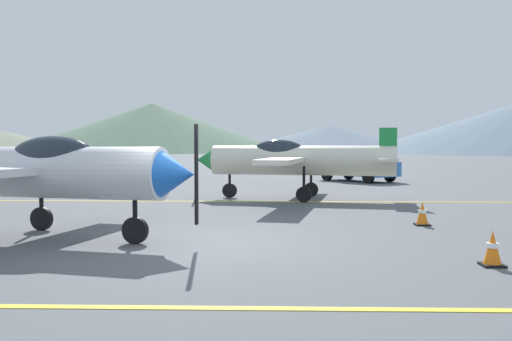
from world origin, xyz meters
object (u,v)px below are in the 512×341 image
at_px(airplane_mid, 295,159).
at_px(traffic_cone_side, 493,249).
at_px(car_sedan, 359,166).
at_px(traffic_cone_front, 422,214).
at_px(airplane_near, 29,170).

bearing_deg(airplane_mid, traffic_cone_side, -76.11).
height_order(airplane_mid, traffic_cone_side, airplane_mid).
relative_size(car_sedan, traffic_cone_front, 7.46).
bearing_deg(traffic_cone_front, car_sedan, 86.76).
height_order(airplane_near, airplane_mid, same).
distance_m(airplane_near, traffic_cone_front, 9.15).
bearing_deg(airplane_near, airplane_mid, 56.33).
xyz_separation_m(airplane_mid, car_sedan, (3.83, 10.03, -0.61)).
bearing_deg(traffic_cone_front, airplane_mid, 113.54).
xyz_separation_m(airplane_near, traffic_cone_front, (8.79, 2.24, -1.16)).
height_order(car_sedan, traffic_cone_side, car_sedan).
distance_m(airplane_mid, car_sedan, 10.75).
relative_size(airplane_near, car_sedan, 1.95).
relative_size(airplane_mid, traffic_cone_side, 14.58).
height_order(car_sedan, traffic_cone_front, car_sedan).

